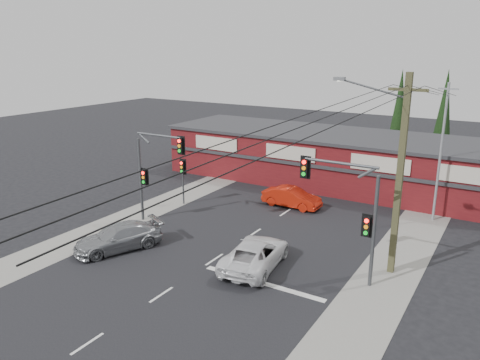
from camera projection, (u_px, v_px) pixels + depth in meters
The scene contains 18 objects.
ground at pixel (220, 256), 25.74m from camera, with size 120.00×120.00×0.00m, color black.
road_strip at pixel (263, 227), 29.85m from camera, with size 14.00×70.00×0.01m, color black.
verge_left at pixel (161, 204), 34.10m from camera, with size 3.00×70.00×0.02m, color gray.
verge_right at pixel (400, 257), 25.60m from camera, with size 3.00×70.00×0.02m, color gray.
stop_line at pixel (263, 283), 22.76m from camera, with size 6.50×0.35×0.01m, color silver.
white_suv at pixel (255, 254), 24.31m from camera, with size 2.41×5.23×1.45m, color white.
silver_suv at pixel (118, 237), 26.41m from camera, with size 2.02×4.98×1.44m, color #999C9E.
red_sedan at pixel (292, 197), 33.48m from camera, with size 1.48×4.24×1.40m, color #B91D0B.
lane_dashes at pixel (298, 204), 34.22m from camera, with size 0.12×58.27×0.01m.
shop_building at pixel (321, 156), 39.60m from camera, with size 27.30×8.40×4.22m.
conifer_near at pixel (399, 111), 42.19m from camera, with size 1.80×1.80×9.25m.
conifer_far at pixel (444, 111), 42.08m from camera, with size 1.80×1.80×9.25m.
traffic_mast_left at pixel (152, 164), 29.52m from camera, with size 3.77×0.27×5.97m.
traffic_mast_right at pixel (352, 204), 22.05m from camera, with size 3.96×0.27×5.97m.
pedestal_signal at pixel (183, 172), 33.61m from camera, with size 0.55×0.27×3.38m.
utility_pole at pixel (397, 170), 22.53m from camera, with size 4.38×0.59×10.00m.
steel_pole at pixel (441, 151), 29.80m from camera, with size 1.20×0.16×9.00m.
power_lines at pixel (373, 106), 16.99m from camera, with size 2.01×29.00×1.22m.
Camera 1 is at (13.21, -19.58, 11.11)m, focal length 35.00 mm.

